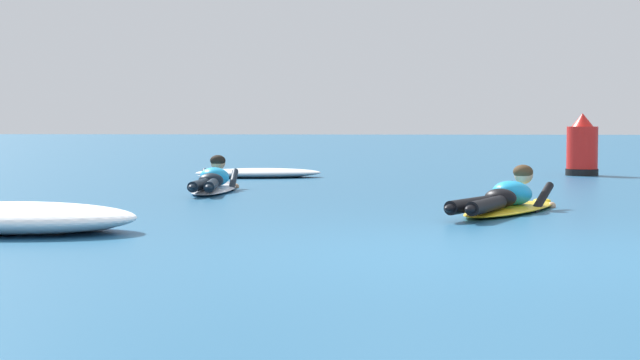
{
  "coord_description": "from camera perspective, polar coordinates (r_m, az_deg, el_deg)",
  "views": [
    {
      "loc": [
        -0.53,
        -7.47,
        0.96
      ],
      "look_at": [
        -1.64,
        4.96,
        0.25
      ],
      "focal_mm": 57.64,
      "sensor_mm": 36.0,
      "label": 1
    }
  ],
  "objects": [
    {
      "name": "whitewater_mid_right",
      "position": [
        9.27,
        -16.57,
        -2.06
      ],
      "size": [
        2.18,
        1.23,
        0.27
      ],
      "color": "white",
      "rests_on": "ground"
    },
    {
      "name": "surfer_far",
      "position": [
        14.16,
        -5.95,
        -0.12
      ],
      "size": [
        0.67,
        2.62,
        0.54
      ],
      "color": "silver",
      "rests_on": "ground"
    },
    {
      "name": "surfer_near",
      "position": [
        11.02,
        10.34,
        -1.12
      ],
      "size": [
        1.51,
        2.61,
        0.55
      ],
      "color": "yellow",
      "rests_on": "ground"
    },
    {
      "name": "whitewater_back",
      "position": [
        17.74,
        -3.43,
        0.38
      ],
      "size": [
        2.31,
        1.35,
        0.16
      ],
      "color": "white",
      "rests_on": "ground"
    },
    {
      "name": "channel_marker_buoy",
      "position": [
        18.97,
        14.35,
        1.61
      ],
      "size": [
        0.58,
        0.58,
        1.12
      ],
      "color": "red",
      "rests_on": "ground"
    },
    {
      "name": "ground_plane",
      "position": [
        17.5,
        6.83,
        0.08
      ],
      "size": [
        120.0,
        120.0,
        0.0
      ],
      "primitive_type": "plane",
      "color": "#235B84"
    }
  ]
}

